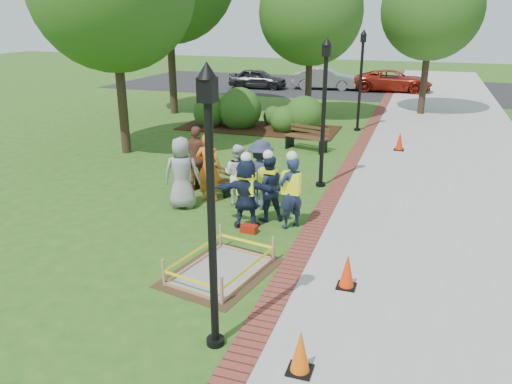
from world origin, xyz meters
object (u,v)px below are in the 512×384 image
(wet_concrete_pad, at_px, (221,262))
(bench_near, at_px, (215,184))
(lamp_near, at_px, (211,193))
(cone_front, at_px, (300,352))
(hivis_worker_b, at_px, (291,190))
(hivis_worker_a, at_px, (246,190))
(hivis_worker_c, at_px, (268,186))

(wet_concrete_pad, distance_m, bench_near, 4.81)
(bench_near, relative_size, lamp_near, 0.33)
(cone_front, bearing_deg, bench_near, 121.74)
(bench_near, height_order, lamp_near, lamp_near)
(bench_near, xyz_separation_m, cone_front, (4.16, -6.73, 0.11))
(bench_near, relative_size, cone_front, 1.97)
(bench_near, xyz_separation_m, hivis_worker_b, (2.70, -1.76, 0.71))
(hivis_worker_a, xyz_separation_m, hivis_worker_c, (0.36, 0.57, -0.03))
(wet_concrete_pad, distance_m, hivis_worker_a, 2.44)
(hivis_worker_a, bearing_deg, cone_front, -62.12)
(lamp_near, relative_size, hivis_worker_c, 2.38)
(lamp_near, xyz_separation_m, hivis_worker_a, (-1.07, 4.44, -1.56))
(lamp_near, relative_size, hivis_worker_a, 2.30)
(lamp_near, height_order, hivis_worker_b, lamp_near)
(bench_near, xyz_separation_m, hivis_worker_c, (2.05, -1.50, 0.66))
(cone_front, xyz_separation_m, lamp_near, (-1.39, 0.22, 2.14))
(hivis_worker_c, bearing_deg, hivis_worker_a, -122.10)
(wet_concrete_pad, relative_size, cone_front, 3.67)
(cone_front, distance_m, hivis_worker_c, 5.67)
(lamp_near, distance_m, hivis_worker_a, 4.83)
(hivis_worker_a, height_order, hivis_worker_b, hivis_worker_b)
(hivis_worker_a, distance_m, hivis_worker_c, 0.67)
(cone_front, relative_size, lamp_near, 0.17)
(hivis_worker_a, bearing_deg, wet_concrete_pad, -82.66)
(cone_front, bearing_deg, hivis_worker_a, 117.88)
(hivis_worker_a, relative_size, hivis_worker_c, 1.03)
(wet_concrete_pad, bearing_deg, lamp_near, -69.96)
(wet_concrete_pad, xyz_separation_m, cone_front, (2.17, -2.35, 0.11))
(wet_concrete_pad, bearing_deg, bench_near, 114.45)
(bench_near, bearing_deg, hivis_worker_b, -33.15)
(bench_near, distance_m, lamp_near, 7.42)
(hivis_worker_b, distance_m, hivis_worker_c, 0.70)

